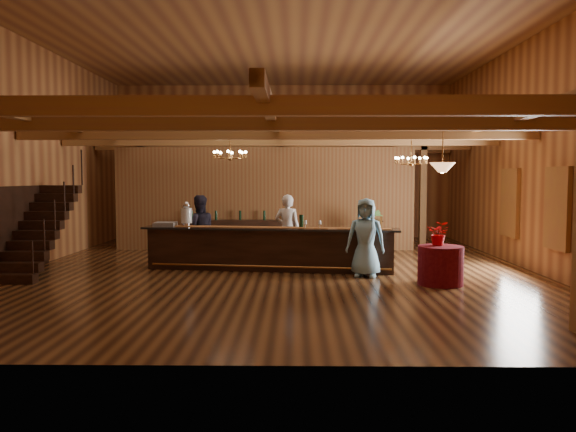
{
  "coord_description": "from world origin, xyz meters",
  "views": [
    {
      "loc": [
        0.45,
        -13.43,
        2.21
      ],
      "look_at": [
        0.25,
        0.6,
        1.23
      ],
      "focal_mm": 35.0,
      "sensor_mm": 36.0,
      "label": 1
    }
  ],
  "objects_px": {
    "chandelier_right": "(411,160)",
    "raffle_drum": "(375,221)",
    "chandelier_left": "(230,154)",
    "guest": "(366,238)",
    "staff_second": "(199,230)",
    "floor_plant": "(370,232)",
    "round_table": "(441,265)",
    "backbar_shelf": "(240,235)",
    "beverage_dispenser": "(186,214)",
    "tasting_bar": "(269,248)",
    "bartender": "(287,229)",
    "pendant_lamp": "(442,167)"
  },
  "relations": [
    {
      "from": "round_table",
      "to": "bartender",
      "type": "relative_size",
      "value": 0.52
    },
    {
      "from": "beverage_dispenser",
      "to": "round_table",
      "type": "relative_size",
      "value": 0.65
    },
    {
      "from": "round_table",
      "to": "floor_plant",
      "type": "distance_m",
      "value": 4.65
    },
    {
      "from": "chandelier_right",
      "to": "beverage_dispenser",
      "type": "bearing_deg",
      "value": -175.38
    },
    {
      "from": "chandelier_left",
      "to": "bartender",
      "type": "height_order",
      "value": "chandelier_left"
    },
    {
      "from": "pendant_lamp",
      "to": "floor_plant",
      "type": "distance_m",
      "value": 4.97
    },
    {
      "from": "chandelier_right",
      "to": "floor_plant",
      "type": "distance_m",
      "value": 2.95
    },
    {
      "from": "raffle_drum",
      "to": "staff_second",
      "type": "bearing_deg",
      "value": 164.96
    },
    {
      "from": "chandelier_right",
      "to": "raffle_drum",
      "type": "bearing_deg",
      "value": -133.1
    },
    {
      "from": "round_table",
      "to": "bartender",
      "type": "height_order",
      "value": "bartender"
    },
    {
      "from": "tasting_bar",
      "to": "pendant_lamp",
      "type": "relative_size",
      "value": 6.82
    },
    {
      "from": "bartender",
      "to": "round_table",
      "type": "bearing_deg",
      "value": 151.94
    },
    {
      "from": "beverage_dispenser",
      "to": "backbar_shelf",
      "type": "relative_size",
      "value": 0.18
    },
    {
      "from": "tasting_bar",
      "to": "raffle_drum",
      "type": "height_order",
      "value": "raffle_drum"
    },
    {
      "from": "tasting_bar",
      "to": "raffle_drum",
      "type": "bearing_deg",
      "value": -1.1
    },
    {
      "from": "tasting_bar",
      "to": "staff_second",
      "type": "bearing_deg",
      "value": 164.14
    },
    {
      "from": "tasting_bar",
      "to": "pendant_lamp",
      "type": "distance_m",
      "value": 4.43
    },
    {
      "from": "beverage_dispenser",
      "to": "chandelier_left",
      "type": "xyz_separation_m",
      "value": [
        1.04,
        0.24,
        1.46
      ]
    },
    {
      "from": "pendant_lamp",
      "to": "guest",
      "type": "relative_size",
      "value": 0.52
    },
    {
      "from": "beverage_dispenser",
      "to": "floor_plant",
      "type": "bearing_deg",
      "value": 27.59
    },
    {
      "from": "raffle_drum",
      "to": "chandelier_left",
      "type": "relative_size",
      "value": 0.42
    },
    {
      "from": "chandelier_right",
      "to": "tasting_bar",
      "type": "bearing_deg",
      "value": -167.72
    },
    {
      "from": "chandelier_right",
      "to": "guest",
      "type": "height_order",
      "value": "chandelier_right"
    },
    {
      "from": "backbar_shelf",
      "to": "beverage_dispenser",
      "type": "bearing_deg",
      "value": -106.98
    },
    {
      "from": "guest",
      "to": "staff_second",
      "type": "bearing_deg",
      "value": 172.13
    },
    {
      "from": "beverage_dispenser",
      "to": "chandelier_right",
      "type": "xyz_separation_m",
      "value": [
        5.5,
        0.44,
        1.32
      ]
    },
    {
      "from": "beverage_dispenser",
      "to": "round_table",
      "type": "bearing_deg",
      "value": -20.25
    },
    {
      "from": "raffle_drum",
      "to": "chandelier_left",
      "type": "distance_m",
      "value": 3.87
    },
    {
      "from": "pendant_lamp",
      "to": "raffle_drum",
      "type": "bearing_deg",
      "value": 129.8
    },
    {
      "from": "backbar_shelf",
      "to": "guest",
      "type": "relative_size",
      "value": 1.89
    },
    {
      "from": "raffle_drum",
      "to": "round_table",
      "type": "bearing_deg",
      "value": -50.2
    },
    {
      "from": "raffle_drum",
      "to": "staff_second",
      "type": "height_order",
      "value": "staff_second"
    },
    {
      "from": "beverage_dispenser",
      "to": "bartender",
      "type": "distance_m",
      "value": 2.54
    },
    {
      "from": "raffle_drum",
      "to": "chandelier_right",
      "type": "xyz_separation_m",
      "value": [
        1.05,
        1.12,
        1.43
      ]
    },
    {
      "from": "raffle_drum",
      "to": "pendant_lamp",
      "type": "relative_size",
      "value": 0.38
    },
    {
      "from": "backbar_shelf",
      "to": "bartender",
      "type": "distance_m",
      "value": 3.01
    },
    {
      "from": "chandelier_left",
      "to": "chandelier_right",
      "type": "relative_size",
      "value": 1.0
    },
    {
      "from": "guest",
      "to": "backbar_shelf",
      "type": "bearing_deg",
      "value": 140.98
    },
    {
      "from": "round_table",
      "to": "guest",
      "type": "xyz_separation_m",
      "value": [
        -1.43,
        0.9,
        0.47
      ]
    },
    {
      "from": "guest",
      "to": "chandelier_right",
      "type": "bearing_deg",
      "value": 65.53
    },
    {
      "from": "beverage_dispenser",
      "to": "bartender",
      "type": "xyz_separation_m",
      "value": [
        2.44,
        0.56,
        -0.42
      ]
    },
    {
      "from": "backbar_shelf",
      "to": "guest",
      "type": "bearing_deg",
      "value": -53.13
    },
    {
      "from": "floor_plant",
      "to": "chandelier_left",
      "type": "bearing_deg",
      "value": -148.87
    },
    {
      "from": "round_table",
      "to": "chandelier_left",
      "type": "distance_m",
      "value": 5.65
    },
    {
      "from": "beverage_dispenser",
      "to": "round_table",
      "type": "height_order",
      "value": "beverage_dispenser"
    },
    {
      "from": "chandelier_right",
      "to": "guest",
      "type": "xyz_separation_m",
      "value": [
        -1.31,
        -1.62,
        -1.75
      ]
    },
    {
      "from": "beverage_dispenser",
      "to": "backbar_shelf",
      "type": "height_order",
      "value": "beverage_dispenser"
    },
    {
      "from": "round_table",
      "to": "beverage_dispenser",
      "type": "bearing_deg",
      "value": 159.75
    },
    {
      "from": "round_table",
      "to": "staff_second",
      "type": "relative_size",
      "value": 0.52
    },
    {
      "from": "backbar_shelf",
      "to": "chandelier_left",
      "type": "bearing_deg",
      "value": -88.58
    }
  ]
}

